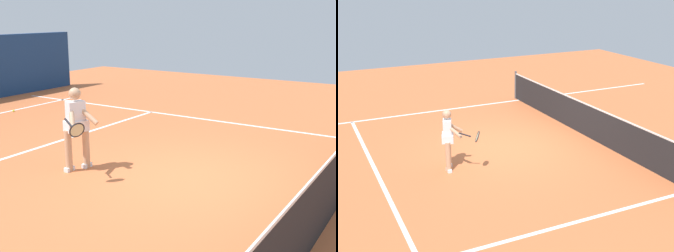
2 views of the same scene
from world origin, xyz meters
TOP-DOWN VIEW (x-y plane):
  - ground_plane at (0.00, 0.00)m, footprint 25.50×25.50m
  - service_line_marking at (0.00, -3.65)m, footprint 8.43×0.10m
  - sideline_left_marking at (-4.22, 0.00)m, footprint 0.10×17.62m
  - sideline_right_marking at (4.22, 0.00)m, footprint 0.10×17.62m
  - court_net at (0.00, 2.55)m, footprint 9.11×0.08m
  - tennis_player at (0.71, -1.93)m, footprint 0.99×0.87m

SIDE VIEW (x-z plane):
  - ground_plane at x=0.00m, z-range 0.00..0.00m
  - service_line_marking at x=0.00m, z-range 0.00..0.01m
  - sideline_left_marking at x=-4.22m, z-range 0.00..0.01m
  - sideline_right_marking at x=4.22m, z-range 0.00..0.01m
  - court_net at x=0.00m, z-range -0.03..1.05m
  - tennis_player at x=0.71m, z-range 0.07..1.62m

